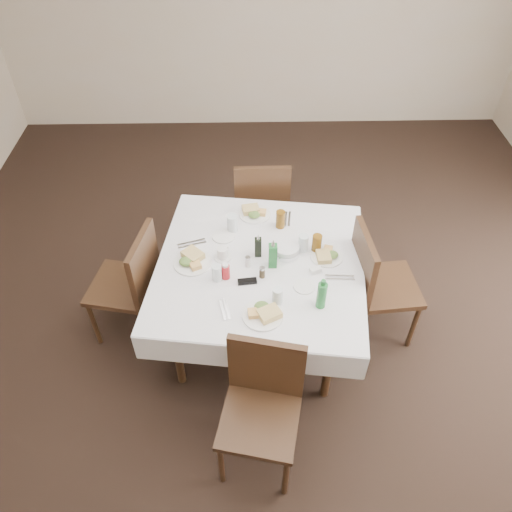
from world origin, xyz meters
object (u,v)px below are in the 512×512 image
Objects in this scene: chair_north at (262,200)px; chair_west at (133,280)px; water_e at (303,243)px; oil_cruet_green at (273,255)px; chair_south at (263,399)px; bread_basket at (286,250)px; water_w at (217,273)px; green_bottle at (322,295)px; chair_east at (374,280)px; coffee_mug at (223,253)px; water_n at (232,223)px; ketchup_bottle at (226,271)px; oil_cruet_dark at (258,246)px; water_s at (278,296)px; dining_table at (260,270)px.

chair_west is (-0.97, -0.93, -0.00)m from chair_north.
oil_cruet_green is at bearing -145.16° from water_e.
bread_basket is (0.20, 1.04, 0.24)m from chair_south.
chair_south is 7.78× the size of water_w.
chair_south is 0.73m from green_bottle.
coffee_mug is at bearing 177.05° from chair_east.
chair_south is 6.83× the size of water_n.
water_n is 1.14× the size of water_w.
chair_north is 1.17m from ketchup_bottle.
bread_basket is (-0.12, -0.03, -0.03)m from water_e.
oil_cruet_dark reaches higher than ketchup_bottle.
water_n is 0.94m from green_bottle.
water_w is at bearing -140.92° from oil_cruet_dark.
oil_cruet_green is (0.10, -0.11, 0.02)m from oil_cruet_dark.
chair_north is at bearing 88.45° from chair_south.
water_s is 0.63× the size of oil_cruet_dark.
water_w is at bearing -164.95° from ketchup_bottle.
chair_east is (0.84, 0.00, -0.12)m from dining_table.
chair_north is at bearing 73.35° from water_w.
dining_table is 6.71× the size of oil_cruet_green.
chair_south is 4.94× the size of oil_cruet_dark.
water_s is at bearing -74.72° from dining_table.
chair_west is 1.14m from water_s.
water_n is 0.55m from water_e.
green_bottle is at bearing -35.74° from coffee_mug.
ketchup_bottle is (-0.04, -0.48, -0.01)m from water_n.
chair_east is at bearing 41.14° from green_bottle.
oil_cruet_green is at bearing -4.33° from chair_west.
green_bottle is (0.33, -1.37, 0.31)m from chair_north.
water_s reaches higher than dining_table.
chair_east is at bearing -8.29° from bread_basket.
chair_south reaches higher than dining_table.
coffee_mug is at bearing 0.91° from chair_west.
green_bottle is (0.39, -0.48, 0.02)m from oil_cruet_dark.
water_w is at bearing -100.97° from water_n.
bread_basket is 1.66× the size of coffee_mug.
chair_south is 7.76× the size of coffee_mug.
chair_west is 4.99× the size of oil_cruet_dark.
chair_east reaches higher than water_e.
green_bottle is (-0.46, -0.40, 0.30)m from chair_east.
chair_south is 0.88m from ketchup_bottle.
chair_north is 7.91× the size of water_s.
chair_north is 7.42× the size of water_e.
chair_west is at bearing -178.10° from oil_cruet_dark.
coffee_mug is at bearing 165.85° from oil_cruet_green.
coffee_mug is at bearing 130.55° from water_s.
ketchup_bottle is 0.53× the size of green_bottle.
green_bottle is (0.57, -0.75, 0.03)m from water_n.
chair_south is at bearing -100.82° from bread_basket.
water_n is at bearing 85.32° from ketchup_bottle.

